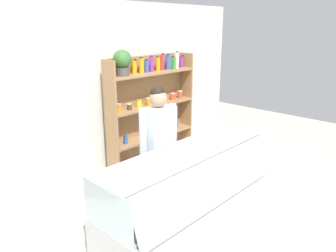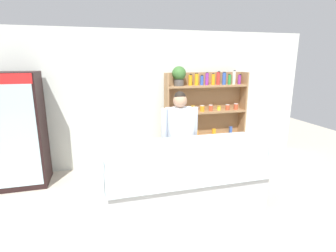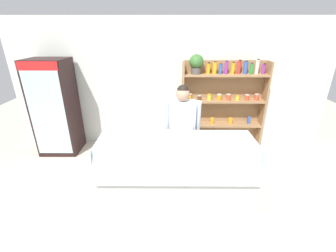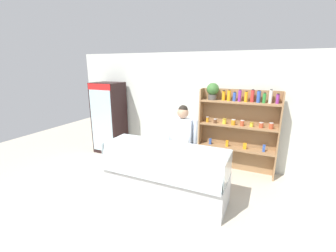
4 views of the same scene
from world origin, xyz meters
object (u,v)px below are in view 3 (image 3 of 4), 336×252
(drinks_fridge, at_px, (55,108))
(deli_display_case, at_px, (175,180))
(shelving_unit, at_px, (220,97))
(shop_clerk, at_px, (182,125))

(drinks_fridge, distance_m, deli_display_case, 2.93)
(deli_display_case, bearing_deg, drinks_fridge, 148.09)
(shelving_unit, xyz_separation_m, shop_clerk, (-0.83, -1.09, -0.17))
(drinks_fridge, distance_m, shop_clerk, 2.71)
(shelving_unit, relative_size, shop_clerk, 1.21)
(shelving_unit, distance_m, deli_display_case, 2.10)
(drinks_fridge, distance_m, shelving_unit, 3.39)
(drinks_fridge, bearing_deg, shelving_unit, 2.78)
(drinks_fridge, relative_size, shop_clerk, 1.17)
(deli_display_case, distance_m, shop_clerk, 0.89)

